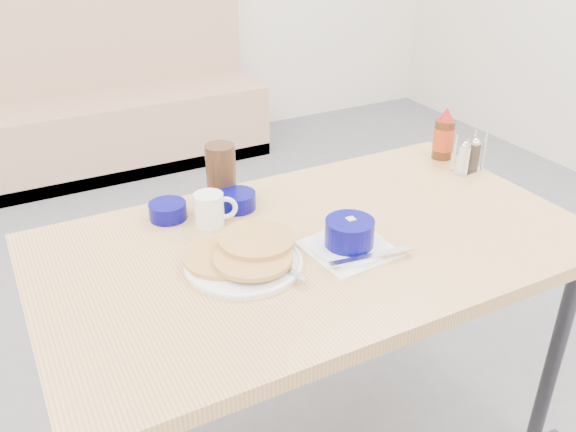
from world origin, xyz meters
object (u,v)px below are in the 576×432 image
condiment_caddy (469,158)px  syrup_bottle (444,136)px  creamer_bowl (237,201)px  butter_bowl (168,211)px  grits_setting (350,237)px  pancake_plate (244,257)px  amber_tumbler (221,172)px  coffee_mug (211,209)px  dining_table (315,260)px  booth_bench (105,110)px

condiment_caddy → syrup_bottle: bearing=83.5°
creamer_bowl → butter_bowl: 0.19m
grits_setting → butter_bowl: bearing=133.2°
creamer_bowl → condiment_caddy: bearing=-8.3°
pancake_plate → amber_tumbler: amber_tumbler is taller
amber_tumbler → condiment_caddy: size_ratio=1.30×
butter_bowl → syrup_bottle: syrup_bottle is taller
amber_tumbler → syrup_bottle: bearing=-5.4°
amber_tumbler → creamer_bowl: bearing=-83.1°
grits_setting → condiment_caddy: 0.63m
condiment_caddy → creamer_bowl: bearing=165.2°
creamer_bowl → syrup_bottle: syrup_bottle is taller
coffee_mug → syrup_bottle: size_ratio=0.66×
dining_table → butter_bowl: 0.42m
amber_tumbler → condiment_caddy: (0.76, -0.19, -0.04)m
pancake_plate → dining_table: bearing=4.9°
pancake_plate → creamer_bowl: (0.10, 0.27, 0.00)m
dining_table → syrup_bottle: syrup_bottle is taller
coffee_mug → grits_setting: 0.38m
pancake_plate → butter_bowl: pancake_plate is taller
butter_bowl → grits_setting: bearing=-46.8°
coffee_mug → condiment_caddy: bearing=-3.8°
grits_setting → amber_tumbler: size_ratio=1.47×
booth_bench → butter_bowl: size_ratio=18.65×
booth_bench → grits_setting: 2.65m
creamer_bowl → amber_tumbler: size_ratio=0.65×
amber_tumbler → coffee_mug: bearing=-122.7°
creamer_bowl → amber_tumbler: amber_tumbler is taller
grits_setting → syrup_bottle: syrup_bottle is taller
booth_bench → grits_setting: booth_bench is taller
grits_setting → butter_bowl: grits_setting is taller
grits_setting → creamer_bowl: 0.37m
booth_bench → creamer_bowl: 2.32m
coffee_mug → condiment_caddy: 0.85m
dining_table → syrup_bottle: size_ratio=8.05×
creamer_bowl → grits_setting: bearing=-65.0°
creamer_bowl → butter_bowl: bearing=170.0°
pancake_plate → syrup_bottle: size_ratio=1.66×
grits_setting → syrup_bottle: 0.69m
dining_table → coffee_mug: size_ratio=12.26×
pancake_plate → butter_bowl: 0.32m
grits_setting → creamer_bowl: (-0.16, 0.33, -0.01)m
booth_bench → condiment_caddy: (0.64, -2.39, 0.45)m
dining_table → amber_tumbler: amber_tumbler is taller
grits_setting → amber_tumbler: 0.45m
dining_table → amber_tumbler: bearing=108.9°
booth_bench → creamer_bowl: (-0.11, -2.28, 0.43)m
coffee_mug → booth_bench: bearing=85.0°
dining_table → pancake_plate: size_ratio=4.85×
booth_bench → syrup_bottle: 2.40m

